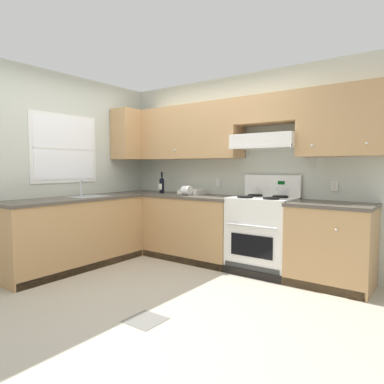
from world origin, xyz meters
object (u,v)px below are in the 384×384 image
(stove, at_px, (262,234))
(wine_bottle, at_px, (162,185))
(paper_towel_roll, at_px, (187,190))
(bowl, at_px, (192,193))

(stove, distance_m, wine_bottle, 1.74)
(paper_towel_roll, bearing_deg, bowl, 105.41)
(bowl, bearing_deg, wine_bottle, -166.70)
(wine_bottle, distance_m, paper_towel_roll, 0.54)
(stove, relative_size, paper_towel_roll, 9.28)
(wine_bottle, bearing_deg, bowl, 13.30)
(wine_bottle, bearing_deg, stove, 0.05)
(stove, height_order, wine_bottle, wine_bottle)
(stove, distance_m, paper_towel_roll, 1.22)
(stove, xyz_separation_m, wine_bottle, (-1.64, -0.00, 0.56))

